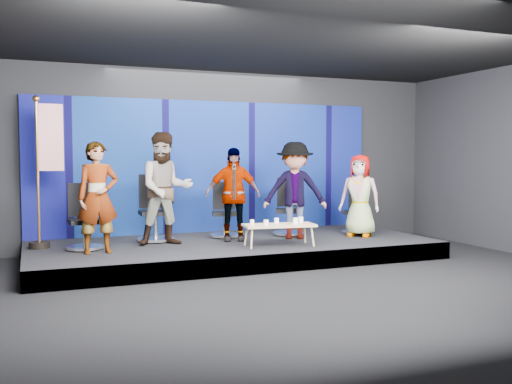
# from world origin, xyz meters

# --- Properties ---
(ground) EXTENTS (10.00, 10.00, 0.00)m
(ground) POSITION_xyz_m (0.00, 0.00, 0.00)
(ground) COLOR black
(ground) RESTS_ON ground
(room_walls) EXTENTS (10.02, 8.02, 3.51)m
(room_walls) POSITION_xyz_m (0.00, 0.00, 2.43)
(room_walls) COLOR black
(room_walls) RESTS_ON ground
(riser) EXTENTS (7.00, 3.00, 0.30)m
(riser) POSITION_xyz_m (0.00, 2.50, 0.15)
(riser) COLOR black
(riser) RESTS_ON ground
(backdrop) EXTENTS (7.00, 0.08, 2.60)m
(backdrop) POSITION_xyz_m (0.00, 3.95, 1.60)
(backdrop) COLOR #0D085F
(backdrop) RESTS_ON riser
(chair_a) EXTENTS (0.65, 0.65, 1.07)m
(chair_a) POSITION_xyz_m (-2.55, 2.58, 0.65)
(chair_a) COLOR silver
(chair_a) RESTS_ON riser
(panelist_a) EXTENTS (0.66, 0.46, 1.74)m
(panelist_a) POSITION_xyz_m (-2.38, 2.11, 1.17)
(panelist_a) COLOR black
(panelist_a) RESTS_ON riser
(chair_b) EXTENTS (0.69, 0.69, 1.18)m
(chair_b) POSITION_xyz_m (-1.30, 3.05, 0.69)
(chair_b) COLOR silver
(chair_b) RESTS_ON riser
(panelist_b) EXTENTS (0.96, 0.76, 1.92)m
(panelist_b) POSITION_xyz_m (-1.22, 2.54, 1.26)
(panelist_b) COLOR black
(panelist_b) RESTS_ON riser
(chair_c) EXTENTS (0.71, 0.71, 1.02)m
(chair_c) POSITION_xyz_m (0.02, 3.08, 0.64)
(chair_c) COLOR silver
(chair_c) RESTS_ON riser
(panelist_c) EXTENTS (1.04, 0.64, 1.66)m
(panelist_c) POSITION_xyz_m (0.01, 2.58, 1.13)
(panelist_c) COLOR black
(panelist_c) RESTS_ON riser
(chair_d) EXTENTS (0.81, 0.81, 1.09)m
(chair_d) POSITION_xyz_m (1.25, 2.89, 0.66)
(chair_d) COLOR silver
(chair_d) RESTS_ON riser
(panelist_d) EXTENTS (1.31, 1.07, 1.77)m
(panelist_d) POSITION_xyz_m (1.14, 2.39, 1.18)
(panelist_d) COLOR black
(panelist_d) RESTS_ON riser
(chair_e) EXTENTS (0.76, 0.76, 0.95)m
(chair_e) POSITION_xyz_m (2.61, 2.66, 0.61)
(chair_e) COLOR silver
(chair_e) RESTS_ON riser
(panelist_e) EXTENTS (0.88, 0.88, 1.54)m
(panelist_e) POSITION_xyz_m (2.40, 2.21, 1.07)
(panelist_e) COLOR black
(panelist_e) RESTS_ON riser
(coffee_table) EXTENTS (1.25, 0.66, 0.37)m
(coffee_table) POSITION_xyz_m (0.52, 1.71, 0.64)
(coffee_table) COLOR tan
(coffee_table) RESTS_ON riser
(mug_a) EXTENTS (0.07, 0.07, 0.08)m
(mug_a) POSITION_xyz_m (0.07, 1.82, 0.71)
(mug_a) COLOR silver
(mug_a) RESTS_ON coffee_table
(mug_b) EXTENTS (0.08, 0.08, 0.09)m
(mug_b) POSITION_xyz_m (0.25, 1.63, 0.72)
(mug_b) COLOR silver
(mug_b) RESTS_ON coffee_table
(mug_c) EXTENTS (0.08, 0.08, 0.10)m
(mug_c) POSITION_xyz_m (0.52, 1.81, 0.72)
(mug_c) COLOR silver
(mug_c) RESTS_ON coffee_table
(mug_d) EXTENTS (0.09, 0.09, 0.11)m
(mug_d) POSITION_xyz_m (0.78, 1.62, 0.72)
(mug_d) COLOR silver
(mug_d) RESTS_ON coffee_table
(mug_e) EXTENTS (0.09, 0.09, 0.11)m
(mug_e) POSITION_xyz_m (0.94, 1.74, 0.72)
(mug_e) COLOR silver
(mug_e) RESTS_ON coffee_table
(flag_stand) EXTENTS (0.57, 0.33, 2.49)m
(flag_stand) POSITION_xyz_m (-3.10, 2.95, 1.62)
(flag_stand) COLOR black
(flag_stand) RESTS_ON riser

